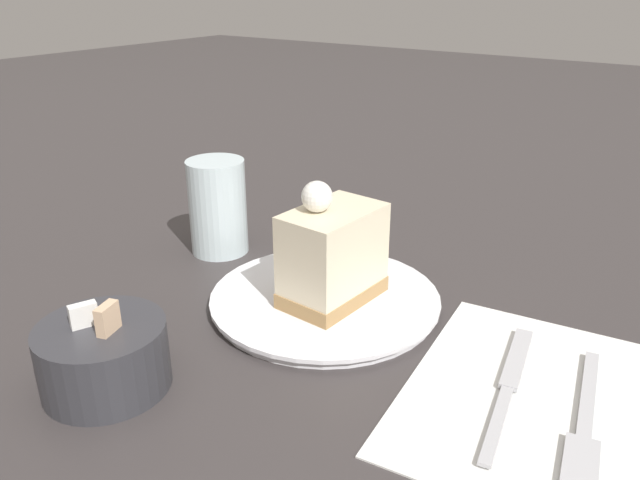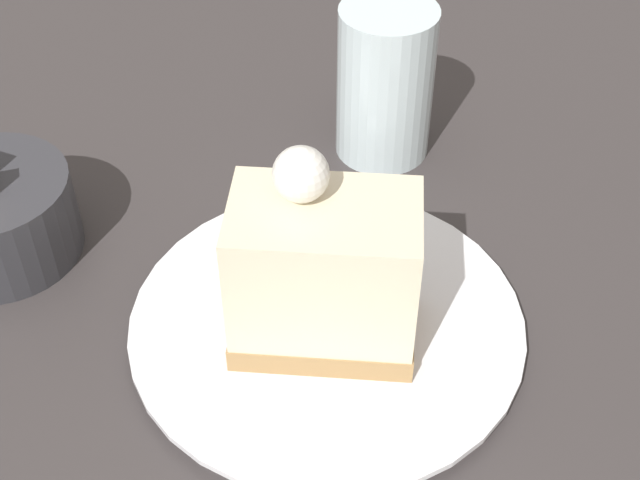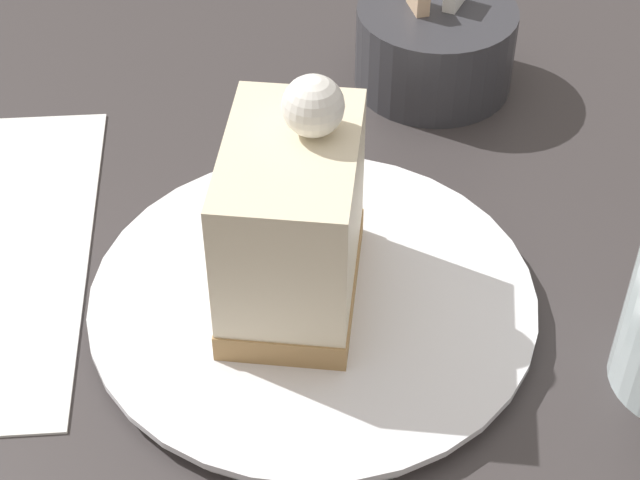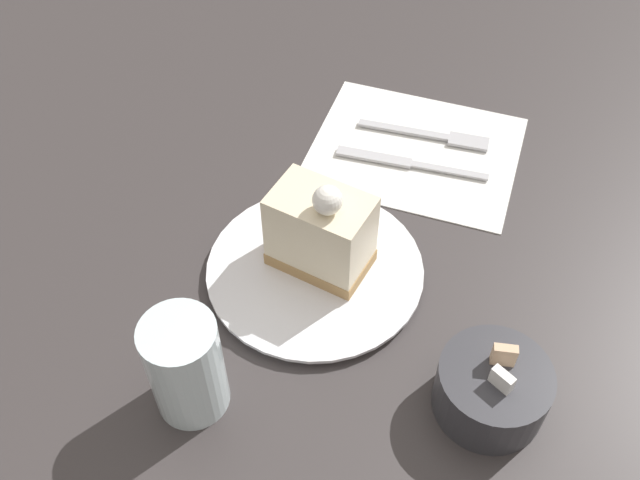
% 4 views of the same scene
% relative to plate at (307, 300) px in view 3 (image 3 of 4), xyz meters
% --- Properties ---
extents(ground_plane, '(4.00, 4.00, 0.00)m').
position_rel_plate_xyz_m(ground_plane, '(0.00, 0.03, -0.01)').
color(ground_plane, '#383333').
extents(plate, '(0.22, 0.22, 0.01)m').
position_rel_plate_xyz_m(plate, '(0.00, 0.00, 0.00)').
color(plate, white).
rests_on(plate, ground_plane).
extents(cake_slice, '(0.07, 0.10, 0.12)m').
position_rel_plate_xyz_m(cake_slice, '(-0.01, 0.00, 0.05)').
color(cake_slice, '#AD8451').
rests_on(cake_slice, plate).
extents(sugar_bowl, '(0.10, 0.10, 0.07)m').
position_rel_plate_xyz_m(sugar_bowl, '(0.07, 0.20, 0.02)').
color(sugar_bowl, '#333338').
rests_on(sugar_bowl, ground_plane).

